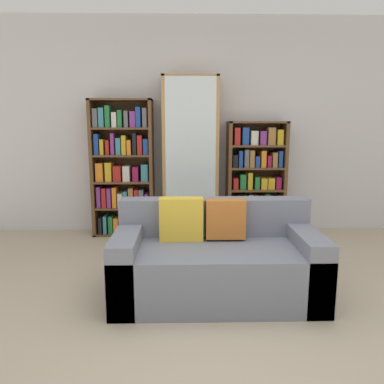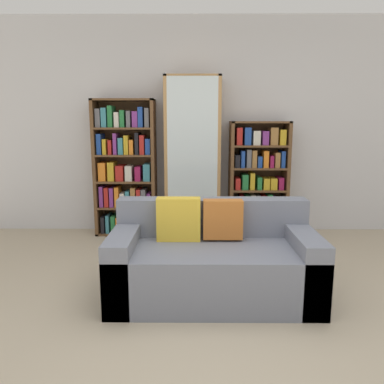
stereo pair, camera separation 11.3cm
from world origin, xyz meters
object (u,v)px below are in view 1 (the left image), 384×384
(display_cabinet, at_px, (190,158))
(wine_bottle, at_px, (224,231))
(couch, at_px, (216,261))
(bookshelf_left, at_px, (123,170))
(bookshelf_right, at_px, (255,180))

(display_cabinet, relative_size, wine_bottle, 5.76)
(couch, xyz_separation_m, bookshelf_left, (-1.02, 1.77, 0.53))
(bookshelf_left, relative_size, wine_bottle, 4.96)
(display_cabinet, bearing_deg, bookshelf_left, 178.96)
(display_cabinet, xyz_separation_m, wine_bottle, (0.39, -0.38, -0.83))
(couch, height_order, wine_bottle, couch)
(display_cabinet, bearing_deg, wine_bottle, -44.29)
(couch, distance_m, wine_bottle, 1.39)
(bookshelf_left, xyz_separation_m, bookshelf_right, (1.67, 0.00, -0.12))
(couch, bearing_deg, display_cabinet, 95.72)
(display_cabinet, distance_m, wine_bottle, 1.00)
(couch, distance_m, display_cabinet, 1.89)
(wine_bottle, bearing_deg, couch, -99.09)
(couch, relative_size, bookshelf_left, 0.97)
(bookshelf_right, height_order, wine_bottle, bookshelf_right)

